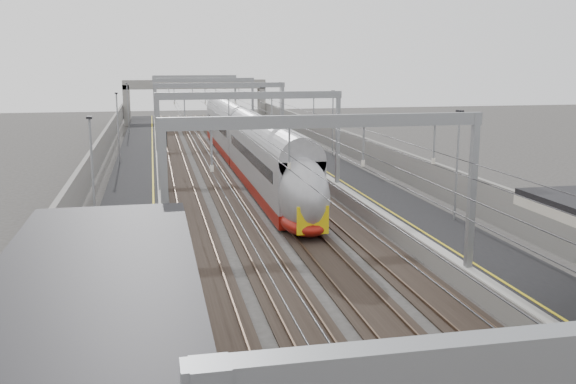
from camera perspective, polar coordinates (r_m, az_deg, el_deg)
name	(u,v)px	position (r m, az deg, el deg)	size (l,w,h in m)	color
platform_left	(137,189)	(47.94, -13.31, 0.23)	(4.00, 120.00, 1.00)	black
platform_right	(347,181)	(50.10, 5.29, 0.96)	(4.00, 120.00, 1.00)	black
tracks	(246,191)	(48.46, -3.80, 0.09)	(11.40, 140.00, 0.20)	black
overhead_line	(233,104)	(54.18, -4.89, 7.78)	(13.00, 140.00, 6.60)	gray
overbridge	(195,90)	(102.35, -8.26, 8.96)	(22.00, 2.20, 6.90)	gray
wall_left	(90,176)	(47.95, -17.20, 1.36)	(0.30, 120.00, 3.20)	gray
wall_right	(387,166)	(50.94, 8.76, 2.31)	(0.30, 120.00, 3.20)	gray
train	(248,148)	(56.69, -3.55, 3.90)	(2.77, 50.45, 4.38)	maroon
signal_green	(166,127)	(74.24, -10.78, 5.72)	(0.32, 0.32, 3.48)	black
signal_red_near	(250,132)	(67.16, -3.42, 5.32)	(0.32, 0.32, 3.48)	black
signal_red_far	(262,127)	(72.85, -2.34, 5.81)	(0.32, 0.32, 3.48)	black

